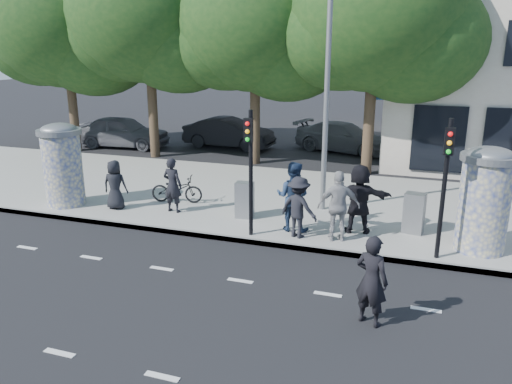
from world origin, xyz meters
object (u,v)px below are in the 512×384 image
(traffic_pole_far, at_px, (445,175))
(car_right, at_px, (344,137))
(ped_d, at_px, (299,207))
(car_left, at_px, (123,132))
(bicycle, at_px, (177,189))
(ad_column_left, at_px, (62,163))
(ped_e, at_px, (339,206))
(cabinet_left, at_px, (245,200))
(man_road, at_px, (372,280))
(cabinet_right, at_px, (414,213))
(car_mid, at_px, (229,133))
(ad_column_right, at_px, (485,197))
(ped_c, at_px, (293,196))
(ped_f, at_px, (359,199))
(traffic_pole_near, at_px, (250,161))
(ped_a, at_px, (115,185))
(ped_b, at_px, (173,185))

(traffic_pole_far, distance_m, car_right, 13.65)
(ped_d, distance_m, car_left, 15.49)
(bicycle, bearing_deg, ad_column_left, 100.83)
(ped_e, height_order, car_left, ped_e)
(ped_e, distance_m, cabinet_left, 3.13)
(cabinet_left, bearing_deg, ad_column_left, -179.05)
(ped_e, distance_m, man_road, 3.89)
(cabinet_right, bearing_deg, car_mid, 144.11)
(man_road, relative_size, bicycle, 1.05)
(ad_column_right, relative_size, traffic_pole_far, 0.78)
(ad_column_left, relative_size, ped_e, 1.40)
(ped_c, xyz_separation_m, ped_f, (1.75, 0.41, -0.01))
(bicycle, bearing_deg, traffic_pole_near, -133.39)
(car_left, relative_size, car_mid, 1.03)
(ad_column_right, relative_size, man_road, 1.48)
(cabinet_left, relative_size, car_mid, 0.23)
(traffic_pole_far, bearing_deg, ped_f, 150.13)
(ad_column_left, distance_m, traffic_pole_near, 6.67)
(ad_column_right, bearing_deg, ped_e, -171.91)
(ped_a, height_order, cabinet_left, ped_a)
(traffic_pole_far, distance_m, car_left, 18.59)
(bicycle, height_order, cabinet_right, cabinet_right)
(ped_d, distance_m, bicycle, 4.87)
(ped_f, distance_m, bicycle, 6.09)
(ped_b, height_order, cabinet_left, ped_b)
(ped_b, xyz_separation_m, ped_d, (4.19, -0.83, -0.02))
(car_mid, bearing_deg, traffic_pole_near, -152.81)
(ped_a, xyz_separation_m, car_mid, (-0.57, 11.07, -0.16))
(cabinet_left, height_order, car_left, car_left)
(cabinet_right, bearing_deg, ad_column_right, -13.13)
(traffic_pole_far, height_order, ped_a, traffic_pole_far)
(ad_column_left, bearing_deg, ad_column_right, 0.92)
(ad_column_left, height_order, ped_d, ad_column_left)
(ad_column_right, bearing_deg, cabinet_left, 176.11)
(car_mid, distance_m, car_right, 5.89)
(ped_b, distance_m, car_mid, 11.04)
(cabinet_right, bearing_deg, car_left, 161.16)
(traffic_pole_far, height_order, man_road, traffic_pole_far)
(ped_d, bearing_deg, ped_f, -130.23)
(ped_e, distance_m, cabinet_right, 2.28)
(ped_d, bearing_deg, cabinet_right, -136.63)
(car_right, bearing_deg, bicycle, 176.27)
(cabinet_left, bearing_deg, ped_a, -178.35)
(ped_d, height_order, car_left, ped_d)
(traffic_pole_near, xyz_separation_m, ped_a, (-4.80, 0.85, -1.30))
(ad_column_left, bearing_deg, car_left, 113.09)
(ad_column_left, bearing_deg, ped_b, 6.96)
(ad_column_left, xyz_separation_m, ad_column_right, (12.40, 0.20, 0.00))
(bicycle, bearing_deg, ped_f, -109.52)
(ped_a, relative_size, car_right, 0.31)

